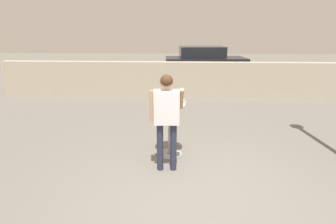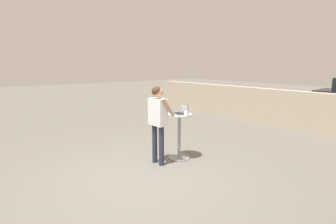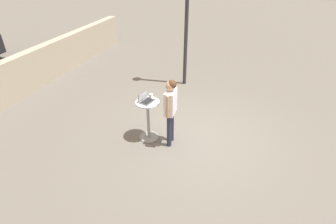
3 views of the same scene
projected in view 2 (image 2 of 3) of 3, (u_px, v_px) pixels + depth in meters
ground_plane at (147, 177)px, 4.99m from camera, size 50.00×50.00×0.00m
pavement_kerb at (298, 111)px, 8.47m from camera, size 13.45×0.35×1.27m
cafe_table at (179, 134)px, 5.89m from camera, size 0.57×0.57×1.03m
laptop at (181, 112)px, 5.82m from camera, size 0.38×0.33×0.21m
coffee_mug at (186, 113)px, 5.63m from camera, size 0.12×0.09×0.10m
standing_person at (158, 115)px, 5.48m from camera, size 0.56×0.38×1.68m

